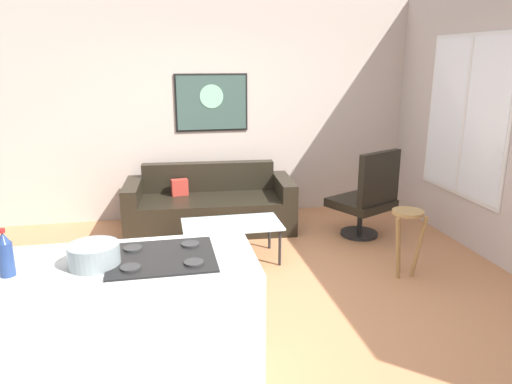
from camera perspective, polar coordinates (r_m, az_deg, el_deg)
name	(u,v)px	position (r m, az deg, el deg)	size (l,w,h in m)	color
ground	(250,297)	(4.41, -0.71, -12.36)	(6.40, 6.40, 0.04)	#BA7B50
back_wall	(215,110)	(6.32, -4.95, 9.67)	(6.40, 0.05, 2.80)	beige
right_wall	(506,126)	(5.35, 27.56, 6.92)	(0.05, 6.40, 2.80)	#BFB1A8
couch	(210,207)	(5.95, -5.48, -1.81)	(2.07, 0.97, 0.77)	black
coffee_table	(232,226)	(4.97, -2.90, -4.09)	(1.01, 0.55, 0.41)	silver
armchair	(368,197)	(5.70, 13.11, -0.59)	(0.83, 0.82, 1.05)	black
bar_stool	(407,227)	(4.79, 17.46, -4.00)	(0.34, 0.34, 0.66)	#9E7945
kitchen_counter	(115,335)	(3.06, -16.41, -16.02)	(1.67, 0.71, 0.96)	silver
soda_bottle	(5,255)	(2.84, -27.61, -6.61)	(0.08, 0.08, 0.26)	navy
mixing_bowl	(94,255)	(2.81, -18.68, -7.13)	(0.28, 0.28, 0.13)	gray
wall_painting	(212,103)	(6.27, -5.30, 10.53)	(0.93, 0.03, 0.73)	black
window	(465,117)	(5.80, 23.61, 8.15)	(0.03, 1.43, 1.77)	silver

